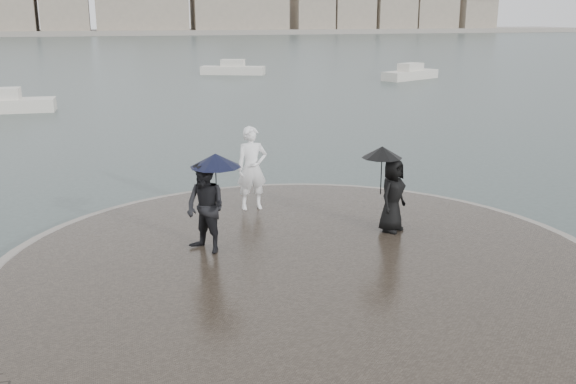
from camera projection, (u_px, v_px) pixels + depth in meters
name	position (u px, v px, depth m)	size (l,w,h in m)	color
ground	(374.00, 367.00, 9.63)	(400.00, 400.00, 0.00)	#2B3835
kerb_ring	(305.00, 271.00, 12.84)	(12.50, 12.50, 0.32)	gray
quay_tip	(305.00, 270.00, 12.83)	(11.90, 11.90, 0.36)	#2D261E
statue	(252.00, 168.00, 15.98)	(0.76, 0.50, 2.10)	white
visitor_left	(208.00, 198.00, 13.07)	(1.34, 1.21, 2.04)	black
visitor_right	(390.00, 186.00, 14.32)	(1.19, 1.01, 1.95)	black
far_skyline	(90.00, 12.00, 155.56)	(260.00, 20.00, 37.00)	gray
boats	(241.00, 80.00, 47.33)	(34.78, 21.22, 1.50)	beige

